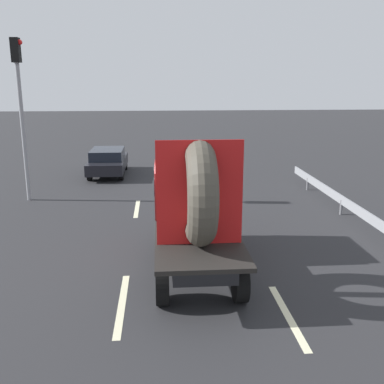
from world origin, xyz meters
name	(u,v)px	position (x,y,z in m)	size (l,w,h in m)	color
ground_plane	(186,257)	(0.00, 0.00, 0.00)	(120.00, 120.00, 0.00)	#28282B
flatbed_truck	(194,201)	(0.18, -0.42, 1.73)	(2.02, 5.29, 3.52)	black
distant_sedan	(108,161)	(-3.29, 11.24, 0.72)	(1.76, 4.11, 1.34)	black
traffic_light	(20,98)	(-5.98, 6.50, 4.06)	(0.42, 0.36, 6.28)	gray
guardrail	(365,216)	(5.86, 1.70, 0.53)	(0.10, 14.88, 0.71)	gray
lane_dash_left_near	(122,304)	(-1.56, -2.53, 0.00)	(2.85, 0.16, 0.01)	beige
lane_dash_left_far	(137,209)	(-1.56, 4.87, 0.00)	(2.32, 0.16, 0.01)	beige
lane_dash_right_near	(288,315)	(1.92, -3.29, 0.00)	(2.65, 0.16, 0.01)	beige
lane_dash_right_far	(228,207)	(1.92, 4.77, 0.00)	(2.81, 0.16, 0.01)	beige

